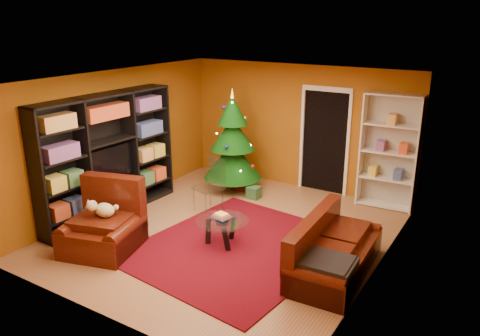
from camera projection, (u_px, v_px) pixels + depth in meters
The scene contains 17 objects.
floor at pixel (228, 234), 8.00m from camera, with size 5.00×5.50×0.05m, color brown.
ceiling at pixel (226, 78), 7.18m from camera, with size 5.00×5.50×0.05m, color silver.
wall_back at pixel (299, 127), 9.84m from camera, with size 5.00×0.05×2.60m, color #965511.
wall_left at pixel (115, 139), 8.85m from camera, with size 0.05×5.50×2.60m, color #965511.
wall_right at pixel (383, 189), 6.33m from camera, with size 0.05×5.50×2.60m, color #965511.
doorway at pixel (324, 143), 9.58m from camera, with size 1.06×0.60×2.16m, color black, non-canonical shape.
rug at pixel (237, 247), 7.48m from camera, with size 2.76×3.22×0.02m, color #550511.
media_unit at pixel (107, 156), 8.41m from camera, with size 0.45×2.92×2.24m, color black, non-canonical shape.
christmas_tree at pixel (233, 141), 9.67m from camera, with size 1.21×1.21×2.16m, color #093A0A, non-canonical shape.
gift_box_green at pixel (254, 192), 9.46m from camera, with size 0.24×0.24×0.24m, color #24532D.
gift_box_red at pixel (237, 183), 10.01m from camera, with size 0.22×0.22×0.22m, color maroon.
white_bookshelf at pixel (389, 152), 8.77m from camera, with size 1.04×0.37×2.25m, color white, non-canonical shape.
armchair at pixel (102, 224), 7.27m from camera, with size 1.15×1.15×0.90m, color #381007, non-canonical shape.
dog at pixel (105, 210), 7.23m from camera, with size 0.40×0.30×0.29m, color beige, non-canonical shape.
sofa at pixel (336, 246), 6.65m from camera, with size 1.93×0.87×0.83m, color #381007, non-canonical shape.
coffee_table at pixel (222, 232), 7.50m from camera, with size 0.86×0.86×0.53m, color gray, non-canonical shape.
acrylic_chair at pixel (208, 188), 8.76m from camera, with size 0.47×0.51×0.92m, color #66605B, non-canonical shape.
Camera 1 is at (3.98, -6.07, 3.54)m, focal length 35.00 mm.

